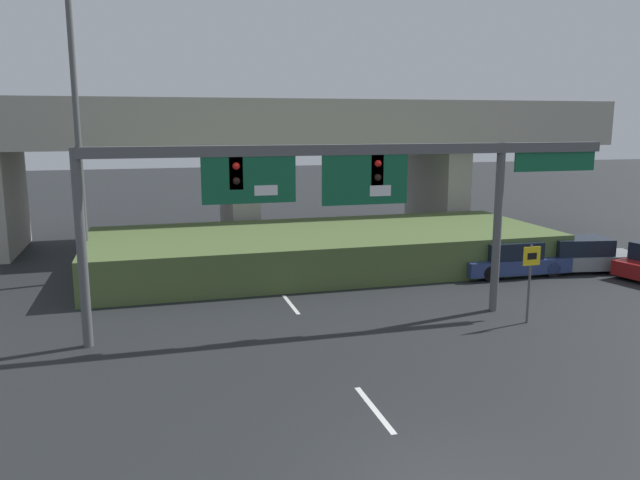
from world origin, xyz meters
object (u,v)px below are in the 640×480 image
Objects in this scene: signal_gantry at (346,179)px; parked_sedan_near_right at (510,259)px; parked_sedan_mid_right at (580,255)px; speed_limit_sign at (530,273)px; highway_light_pole_near at (75,103)px.

signal_gantry is 10.50m from parked_sedan_near_right.
signal_gantry is 13.34m from parked_sedan_mid_right.
speed_limit_sign reaches higher than parked_sedan_mid_right.
parked_sedan_near_right is 0.93× the size of parked_sedan_mid_right.
parked_sedan_near_right is (17.11, -3.69, -6.39)m from highway_light_pole_near.
speed_limit_sign reaches higher than parked_sedan_near_right.
speed_limit_sign is 0.19× the size of highway_light_pole_near.
highway_light_pole_near is at bearing 145.96° from speed_limit_sign.
highway_light_pole_near is at bearing 179.09° from parked_sedan_mid_right.
parked_sedan_mid_right is at bearing 41.73° from speed_limit_sign.
signal_gantry is 3.37× the size of parked_sedan_mid_right.
signal_gantry is 11.88m from highway_light_pole_near.
parked_sedan_mid_right is (20.44, -3.86, -6.39)m from highway_light_pole_near.
signal_gantry is at bearing -43.69° from highway_light_pole_near.
parked_sedan_near_right is (3.01, 5.83, -0.98)m from speed_limit_sign.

